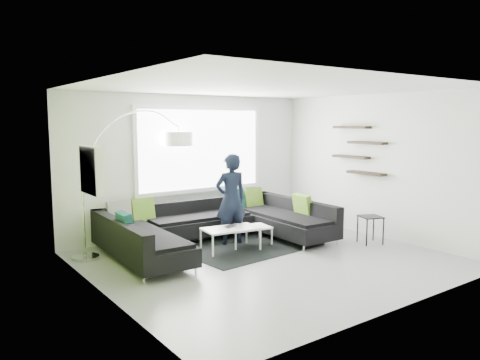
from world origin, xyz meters
name	(u,v)px	position (x,y,z in m)	size (l,w,h in m)	color
ground	(269,260)	(0.00, 0.00, 0.00)	(5.50, 5.50, 0.00)	gray
room_shell	(264,149)	(0.04, 0.21, 1.81)	(5.54, 5.04, 2.82)	silver
sectional_sofa	(219,227)	(-0.24, 1.14, 0.37)	(3.96, 2.53, 0.84)	black
rug	(245,246)	(0.19, 0.91, 0.01)	(2.41, 1.75, 0.01)	black
coffee_table	(240,237)	(0.04, 0.88, 0.20)	(1.24, 0.72, 0.41)	white
arc_lamp	(82,185)	(-2.44, 1.82, 1.24)	(2.31, 0.78, 2.47)	white
side_table	(370,230)	(2.20, -0.30, 0.26)	(0.38, 0.38, 0.52)	black
person	(231,199)	(0.07, 1.20, 0.84)	(0.67, 0.49, 1.68)	black
laptop	(232,226)	(-0.13, 0.87, 0.42)	(0.34, 0.28, 0.02)	black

